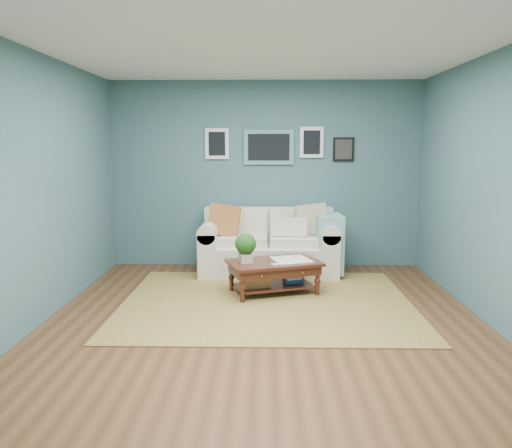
{
  "coord_description": "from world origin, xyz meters",
  "views": [
    {
      "loc": [
        0.01,
        -4.83,
        1.78
      ],
      "look_at": [
        -0.11,
        1.0,
        0.86
      ],
      "focal_mm": 35.0,
      "sensor_mm": 36.0,
      "label": 1
    }
  ],
  "objects": [
    {
      "name": "loveseat",
      "position": [
        0.13,
        2.03,
        0.41
      ],
      "size": [
        1.94,
        0.88,
        1.0
      ],
      "color": "silver",
      "rests_on": "ground"
    },
    {
      "name": "coffee_table",
      "position": [
        0.05,
        1.01,
        0.33
      ],
      "size": [
        1.22,
        0.94,
        0.75
      ],
      "rotation": [
        0.0,
        0.0,
        0.33
      ],
      "color": "#34110A",
      "rests_on": "ground"
    },
    {
      "name": "area_rug",
      "position": [
        0.02,
        0.67,
        0.01
      ],
      "size": [
        3.27,
        2.62,
        0.01
      ],
      "primitive_type": "cube",
      "color": "brown",
      "rests_on": "ground"
    },
    {
      "name": "room_shell",
      "position": [
        0.0,
        0.06,
        1.36
      ],
      "size": [
        5.0,
        5.02,
        2.7
      ],
      "color": "brown",
      "rests_on": "ground"
    }
  ]
}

